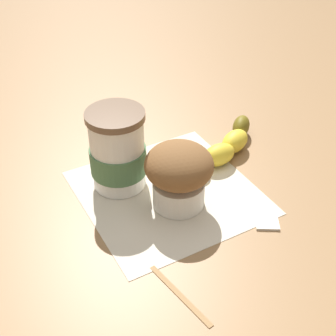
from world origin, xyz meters
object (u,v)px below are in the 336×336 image
Objects in this scene: sugar_packet at (266,216)px; coffee_cup at (118,152)px; banana at (224,146)px; muffin at (177,174)px.

coffee_cup is at bearing 128.07° from sugar_packet.
coffee_cup reaches higher than banana.
muffin is (0.05, -0.09, -0.00)m from coffee_cup.
muffin is 0.52× the size of banana.
muffin is at bearing 134.97° from sugar_packet.
muffin reaches higher than banana.
coffee_cup is 0.10m from muffin.
muffin is 1.95× the size of sugar_packet.
coffee_cup is 2.48× the size of sugar_packet.
banana reaches higher than sugar_packet.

